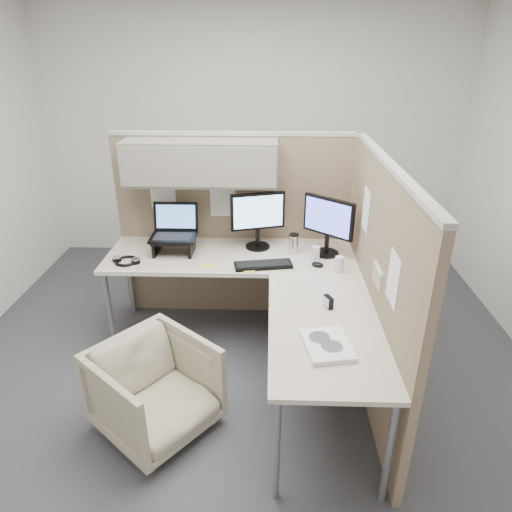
{
  "coord_description": "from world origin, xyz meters",
  "views": [
    {
      "loc": [
        0.2,
        -2.77,
        2.26
      ],
      "look_at": [
        0.1,
        0.25,
        0.85
      ],
      "focal_mm": 32.0,
      "sensor_mm": 36.0,
      "label": 1
    }
  ],
  "objects_px": {
    "desk": "(259,284)",
    "keyboard": "(263,265)",
    "office_chair": "(155,386)",
    "monitor_left": "(258,216)"
  },
  "relations": [
    {
      "from": "desk",
      "to": "monitor_left",
      "type": "xyz_separation_m",
      "value": [
        -0.02,
        0.55,
        0.32
      ]
    },
    {
      "from": "desk",
      "to": "office_chair",
      "type": "xyz_separation_m",
      "value": [
        -0.63,
        -0.69,
        -0.36
      ]
    },
    {
      "from": "desk",
      "to": "keyboard",
      "type": "bearing_deg",
      "value": 81.96
    },
    {
      "from": "office_chair",
      "to": "keyboard",
      "type": "distance_m",
      "value": 1.18
    },
    {
      "from": "keyboard",
      "to": "desk",
      "type": "bearing_deg",
      "value": -108.03
    },
    {
      "from": "desk",
      "to": "office_chair",
      "type": "bearing_deg",
      "value": -132.16
    },
    {
      "from": "monitor_left",
      "to": "keyboard",
      "type": "relative_size",
      "value": 1.07
    },
    {
      "from": "keyboard",
      "to": "office_chair",
      "type": "bearing_deg",
      "value": -136.36
    },
    {
      "from": "desk",
      "to": "office_chair",
      "type": "height_order",
      "value": "desk"
    },
    {
      "from": "desk",
      "to": "keyboard",
      "type": "xyz_separation_m",
      "value": [
        0.03,
        0.2,
        0.05
      ]
    }
  ]
}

